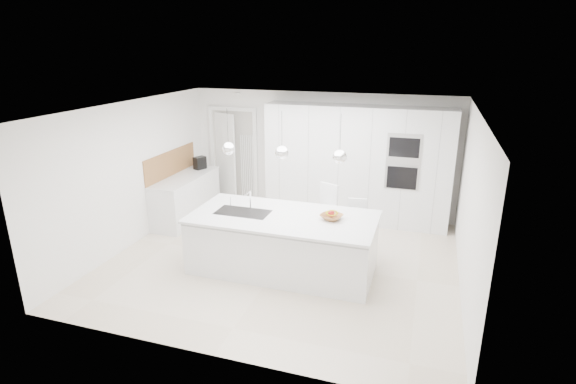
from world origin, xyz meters
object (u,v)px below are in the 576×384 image
(island_base, at_px, (282,245))
(fruit_bowl, at_px, (331,217))
(bar_stool_right, at_px, (355,229))
(bar_stool_left, at_px, (326,218))
(espresso_machine, at_px, (200,163))

(island_base, height_order, fruit_bowl, fruit_bowl)
(bar_stool_right, bearing_deg, fruit_bowl, -116.37)
(bar_stool_right, bearing_deg, bar_stool_left, 157.75)
(espresso_machine, relative_size, bar_stool_left, 0.23)
(island_base, xyz_separation_m, bar_stool_right, (0.99, 0.86, 0.05))
(espresso_machine, xyz_separation_m, bar_stool_left, (3.00, -1.11, -0.47))
(espresso_machine, distance_m, bar_stool_left, 3.23)
(fruit_bowl, relative_size, espresso_machine, 1.23)
(espresso_machine, height_order, bar_stool_left, espresso_machine)
(island_base, xyz_separation_m, fruit_bowl, (0.74, 0.13, 0.51))
(island_base, bearing_deg, bar_stool_right, 40.98)
(fruit_bowl, bearing_deg, bar_stool_left, 107.29)
(espresso_machine, bearing_deg, bar_stool_right, 3.94)
(fruit_bowl, distance_m, bar_stool_right, 0.90)
(island_base, distance_m, bar_stool_right, 1.31)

